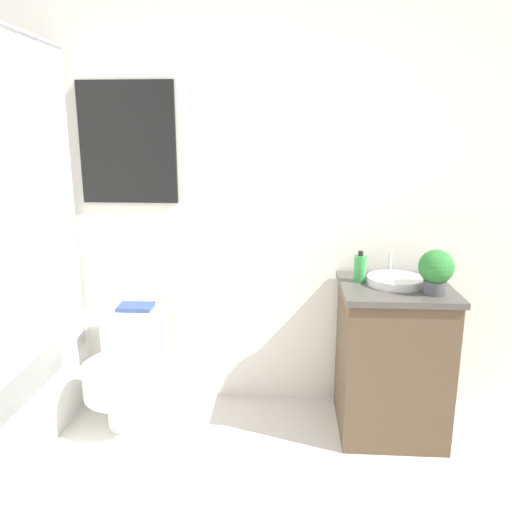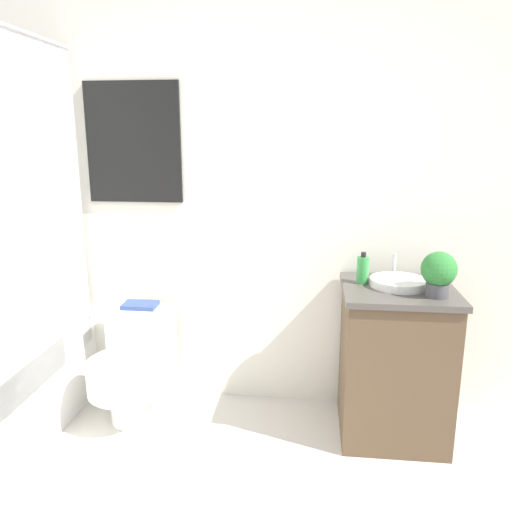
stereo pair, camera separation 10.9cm
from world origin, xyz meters
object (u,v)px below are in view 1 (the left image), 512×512
object	(u,v)px
book_on_tank	(136,307)
soap_bottle	(360,268)
toilet	(130,369)
potted_plant	(436,270)
sink	(395,280)

from	to	relation	value
book_on_tank	soap_bottle	bearing A→B (deg)	-4.18
toilet	book_on_tank	world-z (taller)	book_on_tank
book_on_tank	toilet	bearing A→B (deg)	-90.00
potted_plant	book_on_tank	xyz separation A→B (m)	(-1.54, 0.27, -0.32)
toilet	potted_plant	distance (m)	1.66
soap_bottle	book_on_tank	bearing A→B (deg)	175.82
sink	potted_plant	xyz separation A→B (m)	(0.15, -0.15, 0.10)
soap_bottle	book_on_tank	world-z (taller)	soap_bottle
sink	book_on_tank	world-z (taller)	sink
sink	book_on_tank	xyz separation A→B (m)	(-1.39, 0.13, -0.22)
sink	book_on_tank	distance (m)	1.41
sink	potted_plant	bearing A→B (deg)	-44.62
potted_plant	book_on_tank	bearing A→B (deg)	169.87
sink	soap_bottle	bearing A→B (deg)	167.94
toilet	sink	world-z (taller)	sink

